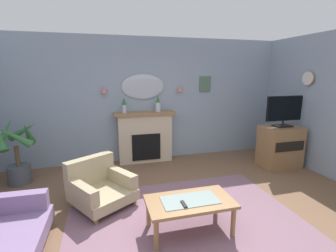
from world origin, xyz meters
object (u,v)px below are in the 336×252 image
Objects in this scene: framed_picture at (205,84)px; coffee_table at (190,204)px; mantel_vase_right at (158,104)px; tv_cabinet at (280,147)px; wall_clock at (308,78)px; wall_sconce_right at (180,88)px; tv_remote at (184,204)px; fireplace at (145,137)px; mantel_vase_left at (124,105)px; wall_mirror at (143,87)px; tv_flatscreen at (284,110)px; armchair_by_coffee_table at (99,186)px; potted_plant_tall_palm at (17,153)px; wall_sconce_left at (104,90)px.

coffee_table is at bearing -116.31° from framed_picture.
mantel_vase_right is 0.41× the size of tv_cabinet.
wall_sconce_right is at bearing 153.65° from wall_clock.
tv_remote is at bearing -117.31° from framed_picture.
fireplace is at bearing -173.84° from wall_sconce_right.
tv_cabinet is at bearing -18.24° from mantel_vase_left.
mantel_vase_left is 0.38× the size of tv_cabinet.
mantel_vase_right is 0.51m from wall_mirror.
tv_flatscreen is (2.45, -1.08, -0.08)m from mantel_vase_right.
wall_clock is 0.28× the size of armchair_by_coffee_table.
mantel_vase_right is 3.20m from wall_clock.
mantel_vase_left is at bearing 101.71° from coffee_table.
coffee_table is at bearing -87.87° from fireplace.
mantel_vase_right is 0.30× the size of potted_plant_tall_palm.
framed_picture is (1.95, 0.18, 0.41)m from mantel_vase_left.
armchair_by_coffee_table is at bearing -171.48° from tv_flatscreen.
tv_flatscreen is at bearing -90.00° from tv_cabinet.
mantel_vase_left is at bearing -174.73° from wall_sconce_right.
mantel_vase_left is 1.10× the size of wall_clock.
wall_sconce_right is at bearing 147.83° from tv_flatscreen.
wall_sconce_right is 2.29m from tv_flatscreen.
fireplace is 2.78m from tv_remote.
framed_picture is (2.35, 0.06, 0.09)m from wall_sconce_left.
fireplace reaches higher than tv_cabinet.
wall_mirror is at bearing -179.62° from framed_picture.
wall_sconce_right is 0.12× the size of armchair_by_coffee_table.
wall_clock is at bearing 7.54° from armchair_by_coffee_table.
framed_picture reaches higher than wall_sconce_right.
wall_mirror is 6.00× the size of tv_remote.
fireplace is 1.24× the size of coffee_table.
mantel_vase_right is at bearing 85.68° from coffee_table.
coffee_table is at bearing -148.95° from tv_cabinet.
coffee_table is at bearing -42.06° from armchair_by_coffee_table.
wall_clock is 0.34× the size of tv_cabinet.
coffee_table is (0.55, -2.65, -0.96)m from mantel_vase_left.
mantel_vase_left is 2.12× the size of tv_remote.
coffee_table is 6.88× the size of tv_remote.
wall_clock is 5.89m from potted_plant_tall_palm.
wall_clock is at bearing -16.15° from mantel_vase_left.
wall_mirror reaches higher than fireplace.
wall_sconce_right is 0.66m from framed_picture.
tv_remote is at bearing -96.47° from mantel_vase_right.
wall_sconce_right is 3.14m from coffee_table.
wall_sconce_left is 0.13× the size of coffee_table.
mantel_vase_left is at bearing -176.40° from fireplace.
framed_picture is 3.43m from armchair_by_coffee_table.
mantel_vase_left reaches higher than coffee_table.
tv_remote is (-0.01, -2.92, -1.26)m from wall_mirror.
tv_remote is 0.19× the size of tv_flatscreen.
mantel_vase_right is at bearing -29.54° from wall_mirror.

